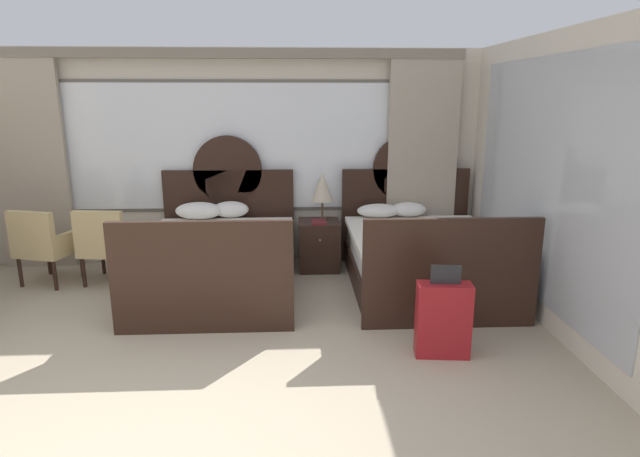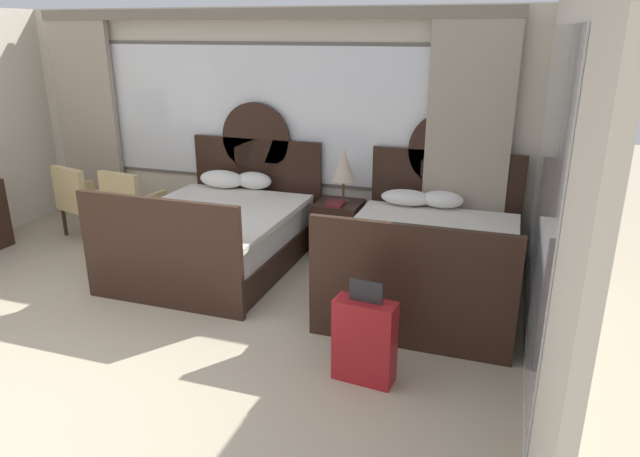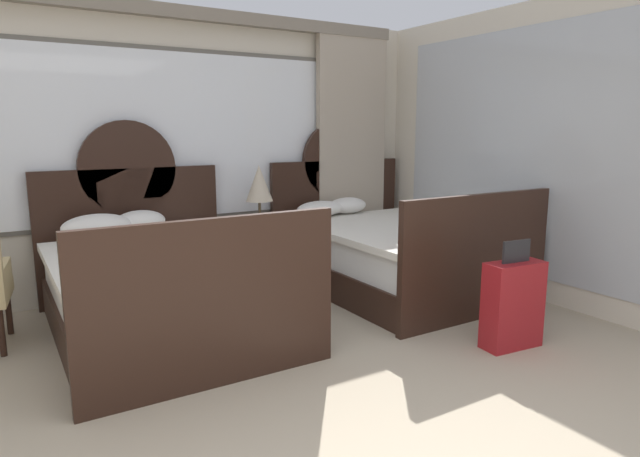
{
  "view_description": "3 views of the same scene",
  "coord_description": "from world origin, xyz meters",
  "px_view_note": "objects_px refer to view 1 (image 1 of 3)",
  "views": [
    {
      "loc": [
        0.81,
        -2.82,
        2.12
      ],
      "look_at": [
        1.05,
        2.08,
        0.89
      ],
      "focal_mm": 29.57,
      "sensor_mm": 36.0,
      "label": 1
    },
    {
      "loc": [
        2.91,
        -2.39,
        2.46
      ],
      "look_at": [
        1.51,
        1.72,
        0.95
      ],
      "focal_mm": 32.25,
      "sensor_mm": 36.0,
      "label": 2
    },
    {
      "loc": [
        -1.12,
        -1.3,
        1.58
      ],
      "look_at": [
        1.02,
        2.19,
        0.82
      ],
      "focal_mm": 30.48,
      "sensor_mm": 36.0,
      "label": 3
    }
  ],
  "objects_px": {
    "suitcase_on_floor": "(443,319)",
    "armchair_by_window_left": "(107,242)",
    "table_lamp_on_nightstand": "(322,187)",
    "book_on_nightstand": "(319,222)",
    "nightstand_between_beds": "(319,245)",
    "armchair_by_window_centre": "(44,243)",
    "bed_near_mirror": "(422,256)",
    "bed_near_window": "(219,258)"
  },
  "relations": [
    {
      "from": "bed_near_window",
      "to": "table_lamp_on_nightstand",
      "type": "distance_m",
      "value": 1.55
    },
    {
      "from": "bed_near_mirror",
      "to": "suitcase_on_floor",
      "type": "relative_size",
      "value": 2.74
    },
    {
      "from": "book_on_nightstand",
      "to": "suitcase_on_floor",
      "type": "distance_m",
      "value": 2.45
    },
    {
      "from": "nightstand_between_beds",
      "to": "table_lamp_on_nightstand",
      "type": "xyz_separation_m",
      "value": [
        0.04,
        0.03,
        0.73
      ]
    },
    {
      "from": "bed_near_window",
      "to": "table_lamp_on_nightstand",
      "type": "height_order",
      "value": "bed_near_window"
    },
    {
      "from": "nightstand_between_beds",
      "to": "table_lamp_on_nightstand",
      "type": "bearing_deg",
      "value": 35.53
    },
    {
      "from": "bed_near_mirror",
      "to": "nightstand_between_beds",
      "type": "distance_m",
      "value": 1.34
    },
    {
      "from": "bed_near_mirror",
      "to": "book_on_nightstand",
      "type": "relative_size",
      "value": 8.38
    },
    {
      "from": "armchair_by_window_left",
      "to": "suitcase_on_floor",
      "type": "xyz_separation_m",
      "value": [
        3.38,
        -1.93,
        -0.17
      ]
    },
    {
      "from": "bed_near_window",
      "to": "bed_near_mirror",
      "type": "distance_m",
      "value": 2.27
    },
    {
      "from": "nightstand_between_beds",
      "to": "book_on_nightstand",
      "type": "bearing_deg",
      "value": -92.14
    },
    {
      "from": "bed_near_mirror",
      "to": "armchair_by_window_centre",
      "type": "distance_m",
      "value": 4.31
    },
    {
      "from": "nightstand_between_beds",
      "to": "table_lamp_on_nightstand",
      "type": "distance_m",
      "value": 0.73
    },
    {
      "from": "armchair_by_window_centre",
      "to": "suitcase_on_floor",
      "type": "height_order",
      "value": "armchair_by_window_centre"
    },
    {
      "from": "table_lamp_on_nightstand",
      "to": "book_on_nightstand",
      "type": "distance_m",
      "value": 0.43
    },
    {
      "from": "armchair_by_window_left",
      "to": "book_on_nightstand",
      "type": "bearing_deg",
      "value": 7.43
    },
    {
      "from": "bed_near_mirror",
      "to": "book_on_nightstand",
      "type": "height_order",
      "value": "bed_near_mirror"
    },
    {
      "from": "table_lamp_on_nightstand",
      "to": "armchair_by_window_left",
      "type": "height_order",
      "value": "table_lamp_on_nightstand"
    },
    {
      "from": "bed_near_window",
      "to": "bed_near_mirror",
      "type": "height_order",
      "value": "same"
    },
    {
      "from": "book_on_nightstand",
      "to": "suitcase_on_floor",
      "type": "relative_size",
      "value": 0.33
    },
    {
      "from": "bed_near_mirror",
      "to": "table_lamp_on_nightstand",
      "type": "height_order",
      "value": "bed_near_mirror"
    },
    {
      "from": "armchair_by_window_left",
      "to": "suitcase_on_floor",
      "type": "distance_m",
      "value": 3.9
    },
    {
      "from": "bed_near_mirror",
      "to": "book_on_nightstand",
      "type": "xyz_separation_m",
      "value": [
        -1.14,
        0.61,
        0.26
      ]
    },
    {
      "from": "suitcase_on_floor",
      "to": "armchair_by_window_left",
      "type": "bearing_deg",
      "value": 150.27
    },
    {
      "from": "armchair_by_window_left",
      "to": "suitcase_on_floor",
      "type": "height_order",
      "value": "armchair_by_window_left"
    },
    {
      "from": "book_on_nightstand",
      "to": "armchair_by_window_centre",
      "type": "relative_size",
      "value": 0.29
    },
    {
      "from": "table_lamp_on_nightstand",
      "to": "suitcase_on_floor",
      "type": "bearing_deg",
      "value": -69.75
    },
    {
      "from": "bed_near_mirror",
      "to": "armchair_by_window_centre",
      "type": "height_order",
      "value": "bed_near_mirror"
    },
    {
      "from": "bed_near_mirror",
      "to": "suitcase_on_floor",
      "type": "xyz_separation_m",
      "value": [
        -0.21,
        -1.64,
        -0.05
      ]
    },
    {
      "from": "armchair_by_window_left",
      "to": "bed_near_mirror",
      "type": "bearing_deg",
      "value": -4.64
    },
    {
      "from": "nightstand_between_beds",
      "to": "suitcase_on_floor",
      "type": "bearing_deg",
      "value": -68.57
    },
    {
      "from": "bed_near_window",
      "to": "book_on_nightstand",
      "type": "relative_size",
      "value": 8.38
    },
    {
      "from": "bed_near_mirror",
      "to": "table_lamp_on_nightstand",
      "type": "bearing_deg",
      "value": 145.64
    },
    {
      "from": "bed_near_window",
      "to": "armchair_by_window_centre",
      "type": "bearing_deg",
      "value": 171.82
    },
    {
      "from": "bed_near_window",
      "to": "armchair_by_window_left",
      "type": "relative_size",
      "value": 2.43
    },
    {
      "from": "table_lamp_on_nightstand",
      "to": "book_on_nightstand",
      "type": "relative_size",
      "value": 2.34
    },
    {
      "from": "table_lamp_on_nightstand",
      "to": "armchair_by_window_centre",
      "type": "relative_size",
      "value": 0.68
    },
    {
      "from": "table_lamp_on_nightstand",
      "to": "suitcase_on_floor",
      "type": "relative_size",
      "value": 0.76
    },
    {
      "from": "book_on_nightstand",
      "to": "armchair_by_window_centre",
      "type": "bearing_deg",
      "value": -174.26
    },
    {
      "from": "nightstand_between_beds",
      "to": "bed_near_mirror",
      "type": "bearing_deg",
      "value": -32.18
    },
    {
      "from": "armchair_by_window_left",
      "to": "nightstand_between_beds",
      "type": "bearing_deg",
      "value": 9.71
    },
    {
      "from": "armchair_by_window_centre",
      "to": "armchair_by_window_left",
      "type": "bearing_deg",
      "value": -0.18
    }
  ]
}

